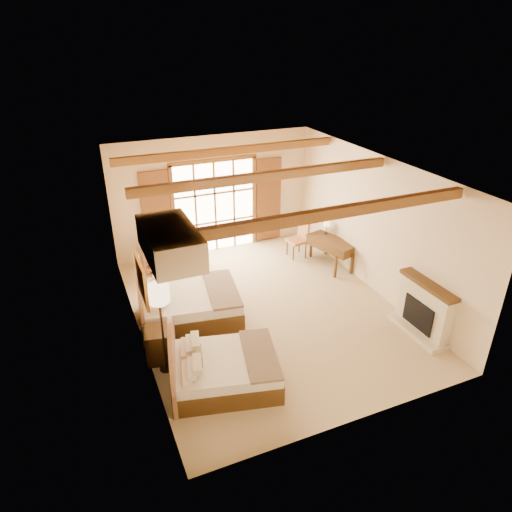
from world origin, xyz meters
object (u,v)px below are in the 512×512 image
nightstand (161,344)px  desk (331,252)px  bed_near (217,369)px  bed_far (183,303)px  armchair (162,256)px

nightstand → desk: desk is taller
bed_near → desk: (4.22, 3.19, 0.02)m
bed_near → bed_far: 2.22m
nightstand → desk: bearing=35.1°
bed_far → desk: bearing=21.9°
bed_far → nightstand: size_ratio=3.57×
bed_far → desk: size_ratio=1.59×
nightstand → desk: 5.37m
bed_far → nightstand: (-0.71, -1.09, -0.09)m
bed_near → nightstand: 1.35m
bed_far → armchair: bearing=96.7°
nightstand → armchair: armchair is taller
nightstand → desk: size_ratio=0.44×
bed_near → armchair: (0.08, 4.74, -0.00)m
bed_far → nightstand: bearing=-114.0°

